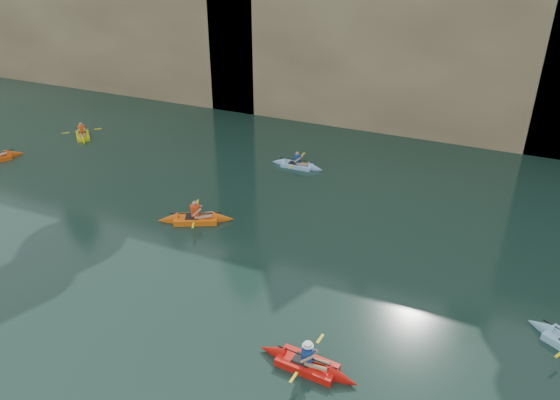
% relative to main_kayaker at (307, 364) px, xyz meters
% --- Properties ---
extents(ground, '(160.00, 160.00, 0.00)m').
position_rel_main_kayaker_xyz_m(ground, '(-3.89, -2.41, -0.15)').
color(ground, black).
rests_on(ground, ground).
extents(cliff, '(70.00, 16.00, 12.00)m').
position_rel_main_kayaker_xyz_m(cliff, '(-3.89, 27.59, 5.85)').
color(cliff, tan).
rests_on(cliff, ground).
extents(cliff_slab_west, '(26.00, 2.40, 10.56)m').
position_rel_main_kayaker_xyz_m(cliff_slab_west, '(-23.89, 20.19, 5.13)').
color(cliff_slab_west, tan).
rests_on(cliff_slab_west, ground).
extents(cliff_slab_center, '(24.00, 2.40, 11.40)m').
position_rel_main_kayaker_xyz_m(cliff_slab_center, '(-1.89, 20.19, 5.55)').
color(cliff_slab_center, tan).
rests_on(cliff_slab_center, ground).
extents(sea_cave_west, '(4.50, 1.00, 4.00)m').
position_rel_main_kayaker_xyz_m(sea_cave_west, '(-21.89, 19.54, 1.85)').
color(sea_cave_west, black).
rests_on(sea_cave_west, ground).
extents(sea_cave_center, '(3.50, 1.00, 3.20)m').
position_rel_main_kayaker_xyz_m(sea_cave_center, '(-7.89, 19.54, 1.45)').
color(sea_cave_center, black).
rests_on(sea_cave_center, ground).
extents(sea_cave_east, '(5.00, 1.00, 4.50)m').
position_rel_main_kayaker_xyz_m(sea_cave_east, '(6.11, 19.54, 2.10)').
color(sea_cave_east, black).
rests_on(sea_cave_east, ground).
extents(main_kayaker, '(3.16, 2.13, 1.15)m').
position_rel_main_kayaker_xyz_m(main_kayaker, '(0.00, 0.00, 0.00)').
color(main_kayaker, red).
rests_on(main_kayaker, ground).
extents(kayaker_orange, '(3.18, 2.18, 1.21)m').
position_rel_main_kayaker_xyz_m(kayaker_orange, '(-7.25, 5.87, -0.00)').
color(kayaker_orange, orange).
rests_on(kayaker_orange, ground).
extents(kayaker_yellow, '(2.35, 2.36, 1.09)m').
position_rel_main_kayaker_xyz_m(kayaker_yellow, '(-18.24, 11.58, -0.02)').
color(kayaker_yellow, yellow).
rests_on(kayaker_yellow, ground).
extents(kayaker_ltblue_mid, '(2.77, 2.11, 1.05)m').
position_rel_main_kayaker_xyz_m(kayaker_ltblue_mid, '(-5.38, 12.66, -0.02)').
color(kayaker_ltblue_mid, '#98C8FF').
rests_on(kayaker_ltblue_mid, ground).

